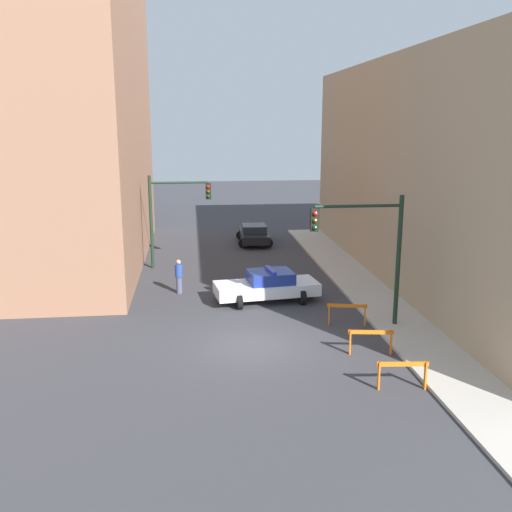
% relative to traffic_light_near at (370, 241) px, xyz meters
% --- Properties ---
extents(ground_plane, '(120.00, 120.00, 0.00)m').
position_rel_traffic_light_near_xyz_m(ground_plane, '(-4.73, -1.36, -3.53)').
color(ground_plane, '#38383D').
extents(sidewalk_right, '(2.40, 44.00, 0.12)m').
position_rel_traffic_light_near_xyz_m(sidewalk_right, '(1.47, -1.36, -3.47)').
color(sidewalk_right, '#B2ADA3').
rests_on(sidewalk_right, ground_plane).
extents(building_corner_left, '(14.00, 20.00, 19.64)m').
position_rel_traffic_light_near_xyz_m(building_corner_left, '(-16.73, 12.64, 6.29)').
color(building_corner_left, '#93664C').
rests_on(building_corner_left, ground_plane).
extents(building_right, '(12.00, 28.00, 11.21)m').
position_rel_traffic_light_near_xyz_m(building_right, '(8.67, 6.64, 2.07)').
color(building_right, tan).
rests_on(building_right, ground_plane).
extents(traffic_light_near, '(3.64, 0.35, 5.20)m').
position_rel_traffic_light_near_xyz_m(traffic_light_near, '(0.00, 0.00, 0.00)').
color(traffic_light_near, black).
rests_on(traffic_light_near, sidewalk_right).
extents(traffic_light_far, '(3.44, 0.35, 5.20)m').
position_rel_traffic_light_near_xyz_m(traffic_light_far, '(-8.03, 10.66, -0.13)').
color(traffic_light_far, black).
rests_on(traffic_light_far, ground_plane).
extents(police_car, '(4.90, 2.74, 1.52)m').
position_rel_traffic_light_near_xyz_m(police_car, '(-3.50, 3.91, -2.81)').
color(police_car, white).
rests_on(police_car, ground_plane).
extents(parked_car_near, '(2.35, 4.34, 1.31)m').
position_rel_traffic_light_near_xyz_m(parked_car_near, '(-2.74, 16.60, -2.86)').
color(parked_car_near, black).
rests_on(parked_car_near, ground_plane).
extents(pedestrian_crossing, '(0.36, 0.36, 1.66)m').
position_rel_traffic_light_near_xyz_m(pedestrian_crossing, '(-7.56, 5.57, -2.67)').
color(pedestrian_crossing, '#474C66').
rests_on(pedestrian_crossing, ground_plane).
extents(barrier_front, '(1.60, 0.30, 0.90)m').
position_rel_traffic_light_near_xyz_m(barrier_front, '(-0.55, -5.41, -2.91)').
color(barrier_front, orange).
rests_on(barrier_front, ground_plane).
extents(barrier_mid, '(1.59, 0.38, 0.90)m').
position_rel_traffic_light_near_xyz_m(barrier_mid, '(-0.69, -2.66, -2.91)').
color(barrier_mid, orange).
rests_on(barrier_mid, ground_plane).
extents(barrier_back, '(1.58, 0.46, 0.90)m').
position_rel_traffic_light_near_xyz_m(barrier_back, '(-0.73, 0.32, -2.91)').
color(barrier_back, orange).
rests_on(barrier_back, ground_plane).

